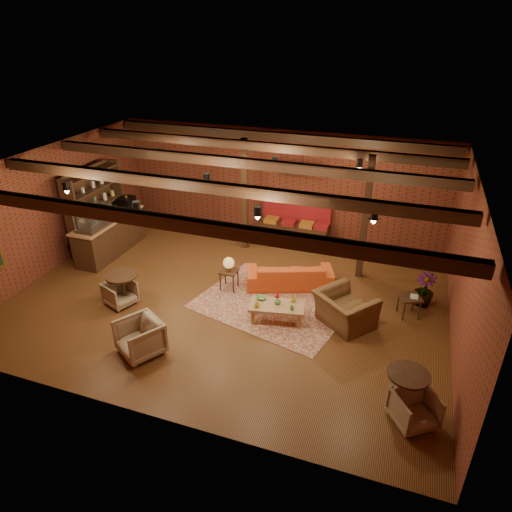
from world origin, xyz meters
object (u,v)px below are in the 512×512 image
(coffee_table, at_px, (277,306))
(side_table_lamp, at_px, (229,265))
(side_table_book, at_px, (410,298))
(round_table_right, at_px, (406,386))
(armchair_b, at_px, (140,336))
(armchair_far, at_px, (415,407))
(sofa, at_px, (290,274))
(armchair_a, at_px, (120,292))
(round_table_left, at_px, (123,284))
(plant_tall, at_px, (430,258))
(armchair_right, at_px, (345,304))

(coffee_table, xyz_separation_m, side_table_lamp, (-1.50, 0.91, 0.29))
(side_table_book, height_order, round_table_right, round_table_right)
(side_table_lamp, height_order, round_table_right, side_table_lamp)
(armchair_b, distance_m, armchair_far, 5.22)
(coffee_table, distance_m, side_table_lamp, 1.78)
(sofa, relative_size, armchair_a, 3.33)
(round_table_left, relative_size, armchair_b, 0.94)
(round_table_right, xyz_separation_m, plant_tall, (0.23, 3.58, 0.67))
(armchair_right, bearing_deg, plant_tall, -100.94)
(armchair_b, xyz_separation_m, armchair_right, (3.68, 2.33, 0.10))
(sofa, bearing_deg, armchair_a, 10.74)
(armchair_right, height_order, side_table_book, armchair_right)
(round_table_right, bearing_deg, side_table_lamp, 147.70)
(armchair_far, bearing_deg, plant_tall, 54.16)
(armchair_far, distance_m, plant_tall, 3.89)
(armchair_far, bearing_deg, armchair_b, 144.36)
(plant_tall, bearing_deg, side_table_book, -117.16)
(side_table_lamp, xyz_separation_m, armchair_a, (-2.14, -1.48, -0.34))
(armchair_b, height_order, round_table_right, round_table_right)
(armchair_a, height_order, armchair_far, armchair_far)
(side_table_lamp, xyz_separation_m, armchair_far, (4.49, -2.94, -0.32))
(armchair_a, bearing_deg, side_table_lamp, -33.73)
(round_table_left, height_order, side_table_book, round_table_left)
(side_table_lamp, distance_m, armchair_a, 2.63)
(armchair_a, relative_size, armchair_right, 0.55)
(armchair_b, xyz_separation_m, plant_tall, (5.28, 3.72, 0.82))
(plant_tall, bearing_deg, round_table_left, -161.19)
(side_table_lamp, height_order, plant_tall, plant_tall)
(armchair_right, relative_size, side_table_book, 1.96)
(coffee_table, xyz_separation_m, side_table_book, (2.75, 1.17, 0.10))
(round_table_right, bearing_deg, plant_tall, 86.29)
(sofa, relative_size, side_table_book, 3.60)
(armchair_b, bearing_deg, round_table_left, 164.31)
(round_table_left, relative_size, armchair_a, 1.20)
(sofa, relative_size, armchair_far, 3.16)
(armchair_a, height_order, plant_tall, plant_tall)
(armchair_a, xyz_separation_m, side_table_book, (6.40, 1.75, 0.14))
(armchair_b, xyz_separation_m, round_table_right, (5.05, 0.14, 0.14))
(plant_tall, bearing_deg, round_table_right, -93.71)
(sofa, bearing_deg, armchair_right, 121.86)
(plant_tall, bearing_deg, armchair_a, -160.84)
(side_table_lamp, distance_m, round_table_right, 5.11)
(round_table_left, distance_m, armchair_b, 1.99)
(armchair_right, bearing_deg, coffee_table, 52.30)
(side_table_book, bearing_deg, armchair_far, -85.79)
(round_table_right, height_order, armchair_far, round_table_right)
(armchair_a, distance_m, side_table_book, 6.64)
(round_table_left, distance_m, armchair_a, 0.22)
(armchair_right, bearing_deg, round_table_left, 48.08)
(coffee_table, relative_size, armchair_right, 1.11)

